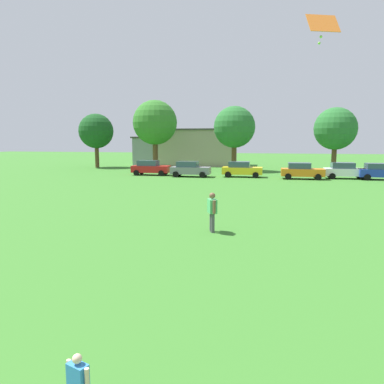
{
  "coord_description": "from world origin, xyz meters",
  "views": [
    {
      "loc": [
        4.66,
        -0.15,
        4.11
      ],
      "look_at": [
        2.13,
        12.2,
        2.31
      ],
      "focal_mm": 34.83,
      "sensor_mm": 36.0,
      "label": 1
    }
  ],
  "objects_px": {
    "tree_far_left": "(96,131)",
    "parked_car_blue_5": "(380,171)",
    "parked_car_white_4": "(345,171)",
    "child_kite_flyer": "(78,379)",
    "tree_left": "(155,123)",
    "parked_car_gray_1": "(190,169)",
    "tree_far_right": "(335,129)",
    "tree_right": "(234,127)",
    "parked_car_red_0": "(150,168)",
    "parked_car_yellow_2": "(242,169)",
    "parked_car_orange_3": "(302,171)",
    "adult_bystander": "(212,209)",
    "kite": "(323,25)"
  },
  "relations": [
    {
      "from": "tree_far_left",
      "to": "parked_car_blue_5",
      "type": "bearing_deg",
      "value": -15.38
    },
    {
      "from": "parked_car_white_4",
      "to": "tree_far_left",
      "type": "height_order",
      "value": "tree_far_left"
    },
    {
      "from": "child_kite_flyer",
      "to": "parked_car_blue_5",
      "type": "distance_m",
      "value": 38.59
    },
    {
      "from": "parked_car_blue_5",
      "to": "tree_left",
      "type": "bearing_deg",
      "value": 162.49
    },
    {
      "from": "tree_far_left",
      "to": "parked_car_gray_1",
      "type": "bearing_deg",
      "value": -33.53
    },
    {
      "from": "tree_far_left",
      "to": "tree_left",
      "type": "distance_m",
      "value": 9.51
    },
    {
      "from": "parked_car_blue_5",
      "to": "tree_far_right",
      "type": "height_order",
      "value": "tree_far_right"
    },
    {
      "from": "tree_right",
      "to": "parked_car_red_0",
      "type": "bearing_deg",
      "value": -138.76
    },
    {
      "from": "child_kite_flyer",
      "to": "parked_car_blue_5",
      "type": "xyz_separation_m",
      "value": [
        13.82,
        36.03,
        0.28
      ]
    },
    {
      "from": "parked_car_red_0",
      "to": "tree_far_right",
      "type": "height_order",
      "value": "tree_far_right"
    },
    {
      "from": "parked_car_gray_1",
      "to": "tree_left",
      "type": "distance_m",
      "value": 12.59
    },
    {
      "from": "parked_car_red_0",
      "to": "parked_car_white_4",
      "type": "xyz_separation_m",
      "value": [
        21.12,
        0.31,
        0.0
      ]
    },
    {
      "from": "parked_car_gray_1",
      "to": "tree_right",
      "type": "relative_size",
      "value": 0.52
    },
    {
      "from": "parked_car_red_0",
      "to": "parked_car_yellow_2",
      "type": "relative_size",
      "value": 1.0
    },
    {
      "from": "parked_car_blue_5",
      "to": "tree_right",
      "type": "xyz_separation_m",
      "value": [
        -15.52,
        7.88,
        4.75
      ]
    },
    {
      "from": "parked_car_orange_3",
      "to": "tree_left",
      "type": "xyz_separation_m",
      "value": [
        -18.55,
        9.14,
        5.42
      ]
    },
    {
      "from": "adult_bystander",
      "to": "tree_left",
      "type": "height_order",
      "value": "tree_left"
    },
    {
      "from": "parked_car_blue_5",
      "to": "tree_far_right",
      "type": "relative_size",
      "value": 0.55
    },
    {
      "from": "parked_car_red_0",
      "to": "parked_car_orange_3",
      "type": "distance_m",
      "value": 16.67
    },
    {
      "from": "parked_car_orange_3",
      "to": "tree_left",
      "type": "height_order",
      "value": "tree_left"
    },
    {
      "from": "parked_car_yellow_2",
      "to": "tree_left",
      "type": "xyz_separation_m",
      "value": [
        -12.32,
        8.28,
        5.42
      ]
    },
    {
      "from": "child_kite_flyer",
      "to": "tree_left",
      "type": "height_order",
      "value": "tree_left"
    },
    {
      "from": "parked_car_orange_3",
      "to": "parked_car_white_4",
      "type": "height_order",
      "value": "same"
    },
    {
      "from": "kite",
      "to": "tree_far_left",
      "type": "distance_m",
      "value": 44.32
    },
    {
      "from": "parked_car_red_0",
      "to": "parked_car_blue_5",
      "type": "bearing_deg",
      "value": -0.28
    },
    {
      "from": "parked_car_gray_1",
      "to": "parked_car_orange_3",
      "type": "height_order",
      "value": "same"
    },
    {
      "from": "adult_bystander",
      "to": "tree_left",
      "type": "bearing_deg",
      "value": -1.02
    },
    {
      "from": "kite",
      "to": "parked_car_gray_1",
      "type": "height_order",
      "value": "kite"
    },
    {
      "from": "parked_car_white_4",
      "to": "parked_car_yellow_2",
      "type": "bearing_deg",
      "value": -177.73
    },
    {
      "from": "kite",
      "to": "parked_car_yellow_2",
      "type": "distance_m",
      "value": 27.21
    },
    {
      "from": "parked_car_gray_1",
      "to": "parked_car_red_0",
      "type": "bearing_deg",
      "value": 168.58
    },
    {
      "from": "parked_car_red_0",
      "to": "parked_car_gray_1",
      "type": "xyz_separation_m",
      "value": [
        4.84,
        -0.98,
        0.0
      ]
    },
    {
      "from": "parked_car_red_0",
      "to": "tree_far_left",
      "type": "relative_size",
      "value": 0.56
    },
    {
      "from": "parked_car_yellow_2",
      "to": "parked_car_orange_3",
      "type": "relative_size",
      "value": 1.0
    },
    {
      "from": "adult_bystander",
      "to": "tree_far_right",
      "type": "distance_m",
      "value": 33.41
    },
    {
      "from": "parked_car_white_4",
      "to": "tree_far_right",
      "type": "bearing_deg",
      "value": 91.02
    },
    {
      "from": "child_kite_flyer",
      "to": "tree_right",
      "type": "relative_size",
      "value": 0.12
    },
    {
      "from": "adult_bystander",
      "to": "kite",
      "type": "height_order",
      "value": "kite"
    },
    {
      "from": "parked_car_gray_1",
      "to": "adult_bystander",
      "type": "bearing_deg",
      "value": -75.8
    },
    {
      "from": "parked_car_gray_1",
      "to": "tree_left",
      "type": "relative_size",
      "value": 0.46
    },
    {
      "from": "child_kite_flyer",
      "to": "kite",
      "type": "bearing_deg",
      "value": 87.13
    },
    {
      "from": "child_kite_flyer",
      "to": "parked_car_white_4",
      "type": "relative_size",
      "value": 0.23
    },
    {
      "from": "parked_car_red_0",
      "to": "parked_car_white_4",
      "type": "bearing_deg",
      "value": 0.85
    },
    {
      "from": "parked_car_blue_5",
      "to": "tree_right",
      "type": "bearing_deg",
      "value": 153.09
    },
    {
      "from": "child_kite_flyer",
      "to": "kite",
      "type": "distance_m",
      "value": 13.54
    },
    {
      "from": "parked_car_gray_1",
      "to": "parked_car_yellow_2",
      "type": "xyz_separation_m",
      "value": [
        5.57,
        0.86,
        0.0
      ]
    },
    {
      "from": "parked_car_orange_3",
      "to": "tree_far_left",
      "type": "relative_size",
      "value": 0.56
    },
    {
      "from": "child_kite_flyer",
      "to": "parked_car_blue_5",
      "type": "bearing_deg",
      "value": 89.78
    },
    {
      "from": "tree_far_left",
      "to": "tree_far_right",
      "type": "distance_m",
      "value": 32.36
    },
    {
      "from": "tree_far_left",
      "to": "tree_left",
      "type": "height_order",
      "value": "tree_left"
    }
  ]
}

